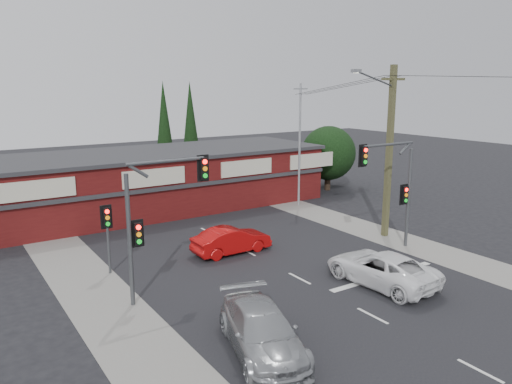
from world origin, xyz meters
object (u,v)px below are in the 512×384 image
white_suv (381,268)px  utility_pole (388,147)px  silver_suv (262,331)px  red_sedan (232,240)px  shop_building (147,181)px

white_suv → utility_pole: 8.87m
silver_suv → utility_pole: 15.89m
silver_suv → utility_pole: size_ratio=0.53×
white_suv → silver_suv: bearing=10.4°
red_sedan → utility_pole: size_ratio=0.43×
silver_suv → red_sedan: 10.34m
white_suv → red_sedan: size_ratio=1.25×
silver_suv → red_sedan: silver_suv is taller
silver_suv → shop_building: 21.44m
white_suv → shop_building: 19.43m
white_suv → red_sedan: (-3.50, 7.41, -0.04)m
white_suv → shop_building: (-3.71, 19.03, 1.39)m
red_sedan → shop_building: bearing=0.4°
utility_pole → shop_building: bearing=123.8°
white_suv → silver_suv: (-7.85, -1.97, 0.02)m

